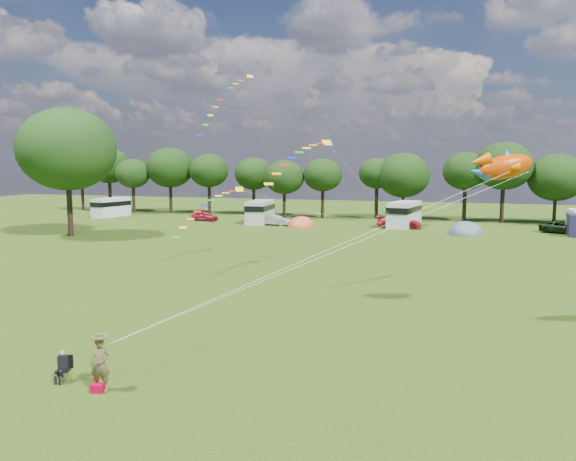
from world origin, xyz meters
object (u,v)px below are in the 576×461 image
(big_tree, at_px, (67,149))
(tent_orange, at_px, (301,227))
(campervan_a, at_px, (111,207))
(fish_kite, at_px, (500,167))
(kite_flyer, at_px, (100,364))
(camp_chair, at_px, (64,363))
(car_d, at_px, (562,227))
(campervan_c, at_px, (404,213))
(car_a, at_px, (205,216))
(campervan_b, at_px, (260,211))
(car_b, at_px, (274,220))
(car_c, at_px, (399,222))
(tent_greyblue, at_px, (466,234))

(big_tree, bearing_deg, tent_orange, 34.88)
(campervan_a, distance_m, tent_orange, 29.48)
(tent_orange, relative_size, fish_kite, 1.11)
(kite_flyer, height_order, camp_chair, kite_flyer)
(camp_chair, bearing_deg, car_d, 41.65)
(camp_chair, bearing_deg, campervan_c, 59.40)
(camp_chair, bearing_deg, car_a, 87.27)
(car_d, relative_size, campervan_b, 0.79)
(car_b, bearing_deg, car_a, 81.90)
(car_d, bearing_deg, car_c, 113.53)
(tent_orange, relative_size, kite_flyer, 1.95)
(campervan_c, height_order, tent_greyblue, campervan_c)
(car_d, distance_m, tent_greyblue, 10.85)
(car_a, distance_m, campervan_b, 7.98)
(campervan_b, bearing_deg, camp_chair, -172.43)
(big_tree, bearing_deg, campervan_c, 29.66)
(car_b, relative_size, tent_greyblue, 0.88)
(tent_greyblue, bearing_deg, big_tree, -161.40)
(car_a, bearing_deg, car_d, -78.59)
(car_d, relative_size, fish_kite, 1.44)
(campervan_c, distance_m, kite_flyer, 52.53)
(tent_orange, distance_m, fish_kite, 41.38)
(car_a, relative_size, fish_kite, 1.16)
(car_d, xyz_separation_m, tent_greyblue, (-10.05, -4.04, -0.62))
(car_a, relative_size, car_d, 0.81)
(tent_orange, xyz_separation_m, camp_chair, (4.63, -47.98, 0.66))
(tent_greyblue, bearing_deg, campervan_a, 173.36)
(car_a, relative_size, kite_flyer, 2.04)
(car_a, relative_size, car_b, 1.04)
(car_c, height_order, car_d, car_c)
(car_d, height_order, campervan_c, campervan_c)
(campervan_a, bearing_deg, big_tree, -145.00)
(car_c, relative_size, tent_orange, 1.39)
(car_a, height_order, camp_chair, car_a)
(car_a, height_order, campervan_b, campervan_b)
(car_d, distance_m, campervan_a, 57.92)
(car_d, relative_size, campervan_a, 0.81)
(tent_orange, bearing_deg, tent_greyblue, -3.99)
(kite_flyer, bearing_deg, fish_kite, 24.17)
(fish_kite, bearing_deg, car_a, 110.59)
(campervan_a, bearing_deg, tent_orange, -86.31)
(campervan_a, bearing_deg, fish_kite, -117.24)
(car_d, distance_m, campervan_b, 35.04)
(tent_orange, xyz_separation_m, kite_flyer, (6.41, -48.32, 0.91))
(camp_chair, bearing_deg, campervan_b, 79.19)
(kite_flyer, bearing_deg, car_a, 92.18)
(big_tree, xyz_separation_m, campervan_c, (32.74, 18.65, -7.40))
(car_b, height_order, campervan_b, campervan_b)
(tent_greyblue, bearing_deg, camp_chair, -106.79)
(car_a, xyz_separation_m, car_b, (10.48, -2.29, 0.01))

